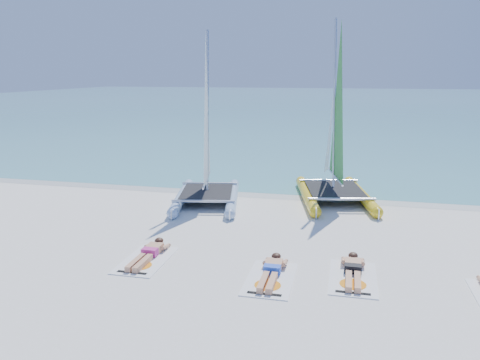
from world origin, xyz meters
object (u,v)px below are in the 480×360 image
object	(u,v)px
towel_a	(146,260)
sunbather_c	(353,270)
catamaran_yellow	(334,141)
sunbather_a	(149,253)
catamaran_blue	(206,150)
towel_b	(270,279)
towel_c	(353,278)
sunbather_b	(272,270)

from	to	relation	value
towel_a	sunbather_c	distance (m)	4.79
catamaran_yellow	sunbather_a	world-z (taller)	catamaran_yellow
catamaran_blue	towel_b	size ratio (longest dim) A/B	3.22
catamaran_yellow	sunbather_c	xyz separation A→B (m)	(0.71, -6.63, -1.90)
catamaran_blue	catamaran_yellow	xyz separation A→B (m)	(4.17, 1.61, 0.24)
towel_a	towel_b	distance (m)	3.06
catamaran_yellow	towel_c	world-z (taller)	catamaran_yellow
catamaran_blue	towel_a	bearing A→B (deg)	-100.56
sunbather_a	sunbather_c	xyz separation A→B (m)	(4.78, 0.10, 0.00)
catamaran_blue	sunbather_a	world-z (taller)	catamaran_blue
sunbather_a	sunbather_c	distance (m)	4.78
catamaran_yellow	sunbather_b	world-z (taller)	catamaran_yellow
sunbather_a	sunbather_b	xyz separation A→B (m)	(3.04, -0.35, 0.00)
sunbather_c	catamaran_yellow	bearing A→B (deg)	96.13
sunbather_b	sunbather_c	xyz separation A→B (m)	(1.73, 0.45, 0.00)
catamaran_blue	towel_b	bearing A→B (deg)	-72.61
towel_b	towel_c	xyz separation A→B (m)	(1.73, 0.45, 0.00)
sunbather_b	towel_c	distance (m)	1.76
catamaran_blue	sunbather_c	world-z (taller)	catamaran_blue
towel_c	towel_b	bearing A→B (deg)	-165.52
sunbather_c	towel_c	bearing A→B (deg)	-90.00
towel_a	towel_b	world-z (taller)	same
sunbather_a	sunbather_c	world-z (taller)	same
towel_a	sunbather_b	size ratio (longest dim) A/B	1.07
catamaran_yellow	towel_a	xyz separation A→B (m)	(-4.06, -6.93, -2.01)
sunbather_b	towel_c	xyz separation A→B (m)	(1.73, 0.26, -0.11)
catamaran_yellow	towel_a	bearing A→B (deg)	-132.27
towel_a	sunbather_a	xyz separation A→B (m)	(0.00, 0.19, 0.11)
towel_b	sunbather_b	world-z (taller)	sunbather_b
towel_a	sunbather_c	xyz separation A→B (m)	(4.78, 0.29, 0.11)
catamaran_yellow	towel_b	xyz separation A→B (m)	(-1.02, -7.28, -2.01)
sunbather_a	sunbather_b	size ratio (longest dim) A/B	1.00
catamaran_yellow	sunbather_a	distance (m)	8.09
towel_b	sunbather_b	distance (m)	0.22
catamaran_blue	towel_b	xyz separation A→B (m)	(3.14, -5.66, -1.77)
catamaran_blue	sunbather_b	world-z (taller)	catamaran_blue
sunbather_a	towel_b	size ratio (longest dim) A/B	0.93
towel_a	towel_c	xyz separation A→B (m)	(4.78, 0.10, 0.00)
sunbather_b	sunbather_c	world-z (taller)	same
towel_a	towel_c	size ratio (longest dim) A/B	1.00
catamaran_blue	towel_c	distance (m)	7.36
sunbather_b	sunbather_c	size ratio (longest dim) A/B	1.00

